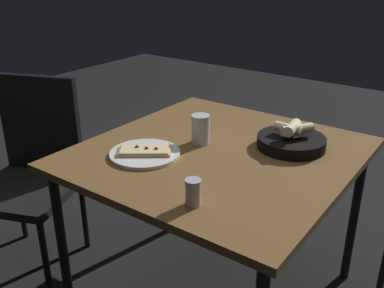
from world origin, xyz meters
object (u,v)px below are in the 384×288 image
(dining_table, at_px, (218,164))
(bread_basket, at_px, (292,140))
(pepper_shaker, at_px, (193,194))
(pizza_plate, at_px, (145,153))
(chair_far, at_px, (33,164))
(beer_glass, at_px, (201,131))

(dining_table, relative_size, bread_basket, 3.82)
(pepper_shaker, bearing_deg, pizza_plate, 62.73)
(pizza_plate, height_order, chair_far, chair_far)
(beer_glass, bearing_deg, dining_table, -101.74)
(dining_table, height_order, pepper_shaker, pepper_shaker)
(pizza_plate, relative_size, bread_basket, 1.00)
(pizza_plate, bearing_deg, pepper_shaker, -117.27)
(bread_basket, relative_size, beer_glass, 2.26)
(bread_basket, distance_m, pepper_shaker, 0.60)
(pizza_plate, relative_size, chair_far, 0.30)
(dining_table, distance_m, beer_glass, 0.15)
(pepper_shaker, bearing_deg, beer_glass, 32.25)
(beer_glass, bearing_deg, pizza_plate, 155.48)
(dining_table, bearing_deg, pizza_plate, 135.24)
(dining_table, relative_size, pepper_shaker, 11.97)
(beer_glass, bearing_deg, pepper_shaker, -147.75)
(dining_table, bearing_deg, bread_basket, -48.71)
(pepper_shaker, xyz_separation_m, chair_far, (0.13, 1.06, -0.25))
(chair_far, bearing_deg, dining_table, -73.36)
(pizza_plate, distance_m, chair_far, 0.73)
(chair_far, bearing_deg, pepper_shaker, -97.16)
(pizza_plate, bearing_deg, dining_table, -44.76)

